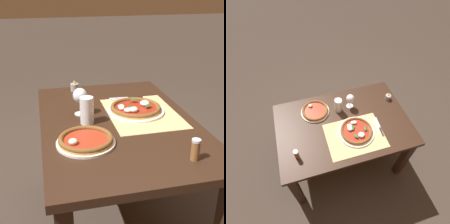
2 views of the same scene
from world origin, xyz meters
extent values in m
plane|color=#382D26|center=(0.00, 0.00, 0.00)|extent=(24.00, 24.00, 0.00)
cube|color=black|center=(0.00, 0.00, 0.72)|extent=(1.25, 0.82, 0.04)
cube|color=black|center=(-0.56, -0.35, 0.35)|extent=(0.07, 0.07, 0.70)
cube|color=black|center=(0.56, -0.35, 0.35)|extent=(0.07, 0.07, 0.70)
cube|color=black|center=(-0.56, 0.35, 0.35)|extent=(0.07, 0.07, 0.70)
cube|color=black|center=(0.56, 0.35, 0.35)|extent=(0.07, 0.07, 0.70)
cube|color=tan|center=(0.06, -0.16, 0.74)|extent=(0.51, 0.38, 0.00)
cylinder|color=silver|center=(0.08, -0.13, 0.75)|extent=(0.33, 0.33, 0.01)
cylinder|color=tan|center=(0.08, -0.13, 0.76)|extent=(0.29, 0.29, 0.01)
torus|color=brown|center=(0.08, -0.13, 0.77)|extent=(0.29, 0.29, 0.02)
cylinder|color=maroon|center=(0.08, -0.13, 0.77)|extent=(0.24, 0.24, 0.00)
ellipsoid|color=silver|center=(0.08, -0.04, 0.78)|extent=(0.04, 0.03, 0.02)
ellipsoid|color=silver|center=(0.11, -0.19, 0.78)|extent=(0.06, 0.06, 0.03)
ellipsoid|color=silver|center=(0.03, -0.10, 0.78)|extent=(0.05, 0.05, 0.03)
ellipsoid|color=silver|center=(0.10, -0.05, 0.78)|extent=(0.04, 0.04, 0.02)
ellipsoid|color=silver|center=(0.04, -0.07, 0.78)|extent=(0.04, 0.04, 0.02)
ellipsoid|color=#1E5B1E|center=(0.05, -0.10, 0.79)|extent=(0.03, 0.05, 0.00)
ellipsoid|color=#1E5B1E|center=(0.06, -0.19, 0.79)|extent=(0.04, 0.05, 0.00)
ellipsoid|color=#1E5B1E|center=(0.16, -0.14, 0.79)|extent=(0.04, 0.05, 0.00)
ellipsoid|color=#1E5B1E|center=(0.06, -0.10, 0.79)|extent=(0.05, 0.05, 0.00)
cylinder|color=silver|center=(-0.22, 0.21, 0.75)|extent=(0.28, 0.28, 0.01)
cylinder|color=tan|center=(-0.22, 0.21, 0.76)|extent=(0.26, 0.26, 0.01)
torus|color=brown|center=(-0.22, 0.21, 0.77)|extent=(0.26, 0.26, 0.02)
cylinder|color=maroon|center=(-0.22, 0.21, 0.76)|extent=(0.20, 0.20, 0.00)
ellipsoid|color=silver|center=(-0.26, 0.27, 0.78)|extent=(0.04, 0.04, 0.03)
cylinder|color=silver|center=(0.13, 0.18, 0.74)|extent=(0.07, 0.07, 0.00)
cylinder|color=silver|center=(0.13, 0.18, 0.78)|extent=(0.01, 0.01, 0.06)
ellipsoid|color=silver|center=(0.13, 0.18, 0.85)|extent=(0.08, 0.08, 0.08)
ellipsoid|color=#AD5B14|center=(0.13, 0.18, 0.84)|extent=(0.07, 0.07, 0.05)
cylinder|color=silver|center=(0.00, 0.17, 0.81)|extent=(0.07, 0.07, 0.15)
cylinder|color=black|center=(0.00, 0.17, 0.80)|extent=(0.07, 0.07, 0.12)
cylinder|color=silver|center=(0.00, 0.17, 0.86)|extent=(0.07, 0.07, 0.02)
cube|color=#B7B7BC|center=(0.28, -0.17, 0.75)|extent=(0.03, 0.12, 0.00)
cube|color=#B7B7BC|center=(0.29, -0.09, 0.75)|extent=(0.03, 0.05, 0.00)
cylinder|color=#B7B7BC|center=(0.31, -0.05, 0.75)|extent=(0.01, 0.04, 0.00)
cylinder|color=#B7B7BC|center=(0.30, -0.05, 0.75)|extent=(0.01, 0.04, 0.00)
cylinder|color=#B7B7BC|center=(0.30, -0.05, 0.75)|extent=(0.01, 0.04, 0.00)
cylinder|color=#B7B7BC|center=(0.29, -0.05, 0.75)|extent=(0.01, 0.04, 0.00)
cube|color=black|center=(0.30, -0.19, 0.75)|extent=(0.02, 0.10, 0.01)
cube|color=#B7B7BC|center=(0.31, -0.09, 0.75)|extent=(0.03, 0.12, 0.00)
cylinder|color=gray|center=(0.54, 0.17, 0.77)|extent=(0.06, 0.06, 0.05)
cylinder|color=silver|center=(0.54, 0.17, 0.76)|extent=(0.04, 0.04, 0.03)
ellipsoid|color=#F9C64C|center=(0.54, 0.17, 0.80)|extent=(0.01, 0.01, 0.02)
cylinder|color=brown|center=(-0.47, -0.22, 0.78)|extent=(0.04, 0.04, 0.08)
cylinder|color=#BCBCC1|center=(-0.47, -0.22, 0.83)|extent=(0.04, 0.04, 0.01)
camera|label=1|loc=(-1.49, 0.39, 1.44)|focal=50.00mm
camera|label=2|loc=(-0.34, -0.96, 2.19)|focal=30.00mm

